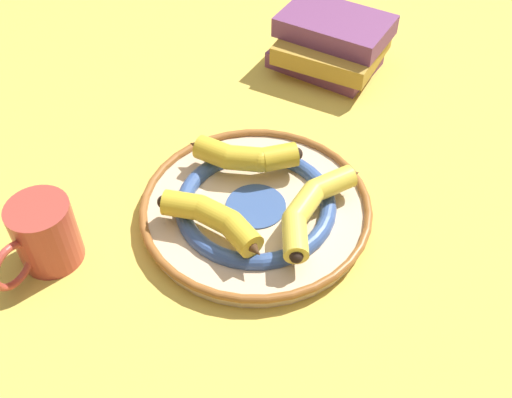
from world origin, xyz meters
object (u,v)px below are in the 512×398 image
(banana_c, at_px, (215,219))
(banana_b, at_px, (312,206))
(decorative_bowl, at_px, (256,209))
(banana_a, at_px, (244,156))
(book_stack, at_px, (330,43))
(coffee_mug, at_px, (43,234))

(banana_c, bearing_deg, banana_b, -135.99)
(decorative_bowl, xyz_separation_m, banana_b, (-0.07, 0.03, 0.03))
(banana_a, xyz_separation_m, banana_b, (-0.09, 0.11, -0.00))
(book_stack, bearing_deg, coffee_mug, 77.54)
(banana_a, relative_size, banana_b, 1.06)
(banana_a, distance_m, coffee_mug, 0.30)
(banana_b, xyz_separation_m, coffee_mug, (0.36, 0.02, -0.00))
(decorative_bowl, relative_size, banana_b, 2.02)
(coffee_mug, bearing_deg, book_stack, 165.68)
(decorative_bowl, xyz_separation_m, coffee_mug, (0.29, 0.05, 0.03))
(decorative_bowl, bearing_deg, coffee_mug, 10.20)
(banana_b, bearing_deg, decorative_bowl, -78.11)
(banana_c, height_order, coffee_mug, coffee_mug)
(decorative_bowl, distance_m, coffee_mug, 0.29)
(banana_b, relative_size, book_stack, 0.68)
(coffee_mug, bearing_deg, banana_a, 147.69)
(banana_a, bearing_deg, coffee_mug, -143.41)
(decorative_bowl, height_order, coffee_mug, coffee_mug)
(coffee_mug, bearing_deg, banana_c, 124.20)
(banana_b, bearing_deg, banana_a, -106.40)
(decorative_bowl, bearing_deg, book_stack, -114.44)
(banana_a, height_order, coffee_mug, coffee_mug)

